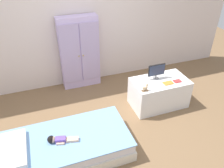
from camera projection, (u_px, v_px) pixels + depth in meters
name	position (u px, v px, depth m)	size (l,w,h in m)	color
ground_plane	(107.00, 131.00, 3.43)	(10.00, 10.00, 0.02)	brown
back_wall	(78.00, 14.00, 3.93)	(6.40, 0.05, 2.70)	silver
bed	(67.00, 146.00, 2.97)	(1.67, 0.84, 0.30)	silver
pillow	(13.00, 150.00, 2.69)	(0.32, 0.60, 0.06)	white
doll	(57.00, 140.00, 2.82)	(0.39, 0.17, 0.10)	#6B4CB2
wardrobe	(79.00, 53.00, 4.14)	(0.72, 0.26, 1.37)	silver
tv_stand	(159.00, 93.00, 3.83)	(0.94, 0.54, 0.50)	white
tv_monitor	(157.00, 70.00, 3.68)	(0.30, 0.10, 0.26)	#99999E
rocking_horse_toy	(146.00, 88.00, 3.41)	(0.11, 0.04, 0.13)	#8E6642
book_orange	(168.00, 83.00, 3.62)	(0.16, 0.10, 0.01)	orange
book_red	(177.00, 81.00, 3.67)	(0.12, 0.09, 0.01)	#CC3838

